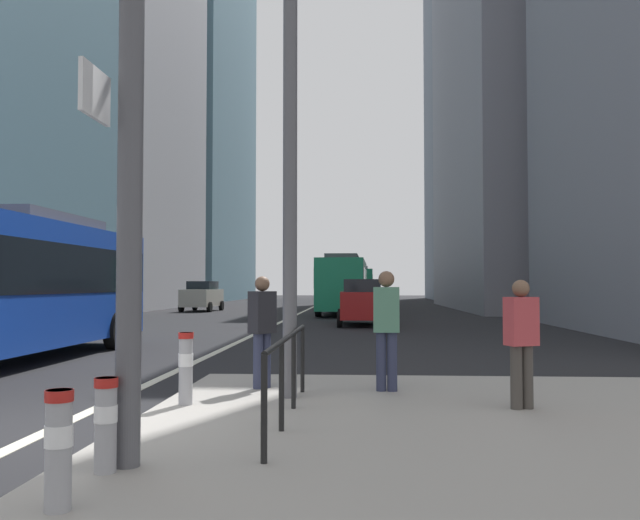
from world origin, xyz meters
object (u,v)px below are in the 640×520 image
street_lamp_post (290,33)px  bollard_right (106,419)px  pedestrian_walking (521,337)px  city_bus_red_receding (344,283)px  pedestrian_waiting (387,324)px  city_bus_red_distant (357,283)px  pedestrian_far (262,326)px  car_oncoming_mid (202,296)px  car_receding_far (367,294)px  bollard_left (59,443)px  bollard_back (186,365)px  car_receding_near (361,302)px

street_lamp_post → bollard_right: bearing=-106.9°
pedestrian_walking → bollard_right: bearing=-143.3°
city_bus_red_receding → pedestrian_waiting: city_bus_red_receding is taller
street_lamp_post → pedestrian_walking: bearing=-12.3°
city_bus_red_distant → pedestrian_far: (-1.20, -52.84, -0.75)m
car_oncoming_mid → street_lamp_post: street_lamp_post is taller
pedestrian_walking → pedestrian_far: 3.82m
city_bus_red_distant → car_receding_far: (0.77, -12.80, -0.85)m
pedestrian_walking → pedestrian_far: pedestrian_far is taller
city_bus_red_distant → pedestrian_waiting: size_ratio=6.43×
pedestrian_walking → city_bus_red_receding: bearing=95.6°
bollard_left → bollard_back: size_ratio=0.89×
bollard_right → pedestrian_walking: (4.16, 3.10, 0.46)m
city_bus_red_receding → pedestrian_walking: size_ratio=7.27×
car_receding_far → bollard_back: (-2.76, -41.47, -0.32)m
street_lamp_post → bollard_left: street_lamp_post is taller
car_oncoming_mid → car_receding_near: 17.68m
street_lamp_post → pedestrian_walking: size_ratio=4.92×
city_bus_red_distant → pedestrian_walking: city_bus_red_distant is taller
car_oncoming_mid → pedestrian_waiting: 34.42m
street_lamp_post → pedestrian_walking: 5.24m
car_oncoming_mid → pedestrian_far: 33.73m
city_bus_red_receding → bollard_right: (-1.15, -33.85, -1.25)m
city_bus_red_distant → car_receding_far: 12.85m
city_bus_red_distant → street_lamp_post: street_lamp_post is taller
city_bus_red_receding → bollard_back: (-1.31, -30.71, -1.17)m
city_bus_red_receding → car_oncoming_mid: city_bus_red_receding is taller
city_bus_red_receding → car_receding_far: bearing=82.3°
city_bus_red_distant → street_lamp_post: (-0.69, -53.65, 3.45)m
street_lamp_post → car_receding_near: bearing=86.9°
bollard_back → car_receding_near: bearing=83.3°
pedestrian_walking → pedestrian_waiting: bearing=141.7°
car_receding_far → car_receding_near: bearing=-91.2°
car_receding_far → city_bus_red_receding: bearing=-97.7°
city_bus_red_receding → city_bus_red_distant: 23.57m
car_oncoming_mid → pedestrian_waiting: size_ratio=2.47×
city_bus_red_distant → car_receding_near: bearing=-89.5°
city_bus_red_receding → bollard_right: 33.89m
bollard_right → city_bus_red_distant: bearing=88.2°
bollard_back → pedestrian_far: (0.79, 1.43, 0.42)m
pedestrian_waiting → pedestrian_far: (-1.88, 0.16, -0.05)m
bollard_left → pedestrian_waiting: size_ratio=0.47×
bollard_left → bollard_right: bollard_left is taller
car_oncoming_mid → pedestrian_waiting: (10.66, -32.72, 0.15)m
pedestrian_far → street_lamp_post: bearing=-57.7°
bollard_left → bollard_back: 4.08m
car_oncoming_mid → bollard_back: (7.99, -33.99, -0.32)m
bollard_right → street_lamp_post: bearing=73.1°
city_bus_red_distant → car_oncoming_mid: city_bus_red_distant is taller
city_bus_red_distant → bollard_back: (-1.99, -54.27, -1.17)m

